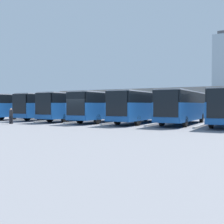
{
  "coord_description": "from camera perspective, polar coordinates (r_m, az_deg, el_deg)",
  "views": [
    {
      "loc": [
        -16.43,
        21.98,
        1.97
      ],
      "look_at": [
        -0.51,
        -5.96,
        1.13
      ],
      "focal_mm": 45.0,
      "sensor_mm": 36.0,
      "label": 1
    }
  ],
  "objects": [
    {
      "name": "curb_divider_0",
      "position": [
        26.96,
        17.73,
        -2.61
      ],
      "size": [
        0.38,
        6.43,
        0.15
      ],
      "primitive_type": "cube",
      "rotation": [
        0.0,
        0.0,
        0.02
      ],
      "color": "#B2B2AD",
      "rests_on": "ground_plane"
    },
    {
      "name": "bus_1",
      "position": [
        29.24,
        14.35,
        1.21
      ],
      "size": [
        2.68,
        12.02,
        3.32
      ],
      "rotation": [
        0.0,
        0.0,
        0.02
      ],
      "color": "#19519E",
      "rests_on": "ground_plane"
    },
    {
      "name": "station_building",
      "position": [
        50.2,
        10.57,
        1.94
      ],
      "size": [
        40.26,
        11.2,
        4.7
      ],
      "color": "gray",
      "rests_on": "ground_plane"
    },
    {
      "name": "bus_5",
      "position": [
        37.96,
        -11.8,
        1.28
      ],
      "size": [
        2.68,
        12.02,
        3.32
      ],
      "rotation": [
        0.0,
        0.0,
        0.02
      ],
      "color": "#19519E",
      "rests_on": "ground_plane"
    },
    {
      "name": "curb_divider_2",
      "position": [
        29.65,
        0.87,
        -2.17
      ],
      "size": [
        0.38,
        6.43,
        0.15
      ],
      "primitive_type": "cube",
      "rotation": [
        0.0,
        0.0,
        0.02
      ],
      "color": "#B2B2AD",
      "rests_on": "ground_plane"
    },
    {
      "name": "curb_divider_4",
      "position": [
        34.68,
        -11.84,
        -1.67
      ],
      "size": [
        0.38,
        6.43,
        0.15
      ],
      "primitive_type": "cube",
      "rotation": [
        0.0,
        0.0,
        0.02
      ],
      "color": "#B2B2AD",
      "rests_on": "ground_plane"
    },
    {
      "name": "curb_divider_5",
      "position": [
        38.22,
        -15.99,
        -1.41
      ],
      "size": [
        0.38,
        6.43,
        0.15
      ],
      "primitive_type": "cube",
      "rotation": [
        0.0,
        0.0,
        0.02
      ],
      "color": "#B2B2AD",
      "rests_on": "ground_plane"
    },
    {
      "name": "bus_2",
      "position": [
        30.22,
        6.11,
        1.26
      ],
      "size": [
        2.68,
        12.02,
        3.32
      ],
      "rotation": [
        0.0,
        0.0,
        0.02
      ],
      "color": "#19519E",
      "rests_on": "ground_plane"
    },
    {
      "name": "bus_3",
      "position": [
        32.04,
        -1.19,
        1.28
      ],
      "size": [
        2.68,
        12.02,
        3.32
      ],
      "rotation": [
        0.0,
        0.0,
        0.02
      ],
      "color": "#19519E",
      "rests_on": "ground_plane"
    },
    {
      "name": "ground_plane",
      "position": [
        27.51,
        -7.1,
        -2.63
      ],
      "size": [
        600.0,
        600.0,
        0.0
      ],
      "primitive_type": "plane",
      "color": "gray"
    },
    {
      "name": "curb_divider_1",
      "position": [
        28.29,
        9.12,
        -2.37
      ],
      "size": [
        0.38,
        6.43,
        0.15
      ],
      "primitive_type": "cube",
      "rotation": [
        0.0,
        0.0,
        0.02
      ],
      "color": "#B2B2AD",
      "rests_on": "ground_plane"
    },
    {
      "name": "pedestrian",
      "position": [
        30.71,
        -19.82,
        -0.67
      ],
      "size": [
        0.49,
        0.49,
        1.6
      ],
      "rotation": [
        0.0,
        0.0,
        3.73
      ],
      "color": "black",
      "rests_on": "ground_plane"
    },
    {
      "name": "bus_6",
      "position": [
        40.74,
        -16.7,
        1.26
      ],
      "size": [
        2.68,
        12.02,
        3.32
      ],
      "rotation": [
        0.0,
        0.0,
        0.02
      ],
      "color": "#19519E",
      "rests_on": "ground_plane"
    },
    {
      "name": "bus_4",
      "position": [
        34.63,
        -7.21,
        1.28
      ],
      "size": [
        2.68,
        12.02,
        3.32
      ],
      "rotation": [
        0.0,
        0.0,
        0.02
      ],
      "color": "#19519E",
      "rests_on": "ground_plane"
    },
    {
      "name": "curb_divider_3",
      "position": [
        31.81,
        -6.19,
        -1.93
      ],
      "size": [
        0.38,
        6.43,
        0.15
      ],
      "primitive_type": "cube",
      "rotation": [
        0.0,
        0.0,
        0.02
      ],
      "color": "#B2B2AD",
      "rests_on": "ground_plane"
    }
  ]
}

